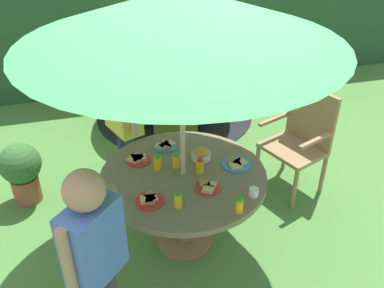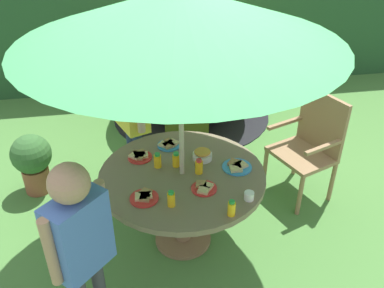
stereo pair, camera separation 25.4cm
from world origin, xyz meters
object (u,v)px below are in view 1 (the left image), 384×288
Objects in this scene: garden_table at (183,186)px; juice_bottle_near_left at (176,161)px; plate_far_right at (208,187)px; cup_near at (254,192)px; child_in_blue_shirt at (93,242)px; juice_bottle_mid_left at (158,162)px; patio_umbrella at (181,16)px; snack_bowl at (201,154)px; wooden_chair at (301,135)px; child_in_yellow_shirt at (122,103)px; potted_plant at (22,169)px; juice_bottle_front_edge at (178,200)px; plate_center_front at (165,146)px; plate_center_back at (150,200)px; plate_far_left at (138,159)px; plate_back_edge at (236,164)px; dome_tent at (173,61)px; juice_bottle_mid_right at (200,166)px; juice_bottle_near_right at (239,205)px.

garden_table is 0.20m from juice_bottle_near_left.
plate_far_right is 0.32m from cup_near.
child_in_blue_shirt is 0.96m from juice_bottle_mid_left.
snack_bowl is at bearing 41.02° from patio_umbrella.
wooden_chair is 1.19m from cup_near.
child_in_yellow_shirt reaches higher than garden_table.
juice_bottle_front_edge is (1.14, -1.24, 0.39)m from potted_plant.
plate_center_front reaches higher than potted_plant.
cup_near reaches higher than plate_center_back.
plate_far_left is 0.76m from plate_back_edge.
patio_umbrella is 1.85m from wooden_chair.
plate_far_left is (0.97, -0.63, 0.35)m from potted_plant.
potted_plant is at bearing 144.95° from garden_table.
dome_tent is 2.58m from juice_bottle_front_edge.
plate_far_right is at bearing -73.87° from plate_center_front.
plate_center_back is at bearing -85.77° from wooden_chair.
plate_back_edge is 1.89× the size of juice_bottle_mid_right.
juice_bottle_front_edge is at bearing -109.52° from patio_umbrella.
wooden_chair is at bearing -9.49° from potted_plant.
potted_plant is at bearing 157.74° from plate_center_front.
plate_center_back is 1.68× the size of juice_bottle_near_left.
patio_umbrella is at bearing -35.05° from potted_plant.
dome_tent is 12.85× the size of plate_far_right.
plate_far_right is at bearing -99.08° from snack_bowl.
plate_back_edge is at bearing -19.85° from plate_far_left.
child_in_blue_shirt is 1.22m from snack_bowl.
dome_tent reaches higher than juice_bottle_mid_left.
snack_bowl is at bearing -94.38° from wooden_chair.
patio_umbrella is 1.25m from cup_near.
snack_bowl is 0.29m from plate_back_edge.
garden_table is 18.29× the size of cup_near.
garden_table is at bearing -138.98° from snack_bowl.
snack_bowl is at bearing -84.77° from dome_tent.
juice_bottle_mid_left reaches higher than plate_far_right.
child_in_yellow_shirt is 11.89× the size of juice_bottle_near_left.
potted_plant is at bearing 132.74° from juice_bottle_front_edge.
plate_center_back is at bearing -109.56° from juice_bottle_mid_left.
plate_center_back is (-0.42, -0.03, 0.00)m from plate_far_right.
plate_center_back is 0.68m from plate_center_front.
cup_near is at bearing -40.39° from juice_bottle_mid_left.
plate_far_right is 0.63m from plate_center_front.
plate_back_edge is (0.30, 0.22, -0.00)m from plate_far_right.
garden_table is at bearing 0.00° from patio_umbrella.
dome_tent is 1.85m from plate_center_front.
juice_bottle_mid_right reaches higher than plate_far_left.
plate_back_edge is at bearing 19.07° from plate_center_back.
juice_bottle_near_left reaches higher than juice_bottle_near_right.
snack_bowl is at bearing 58.87° from juice_bottle_front_edge.
child_in_blue_shirt reaches higher than snack_bowl.
plate_center_back is at bearing -19.49° from child_in_yellow_shirt.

